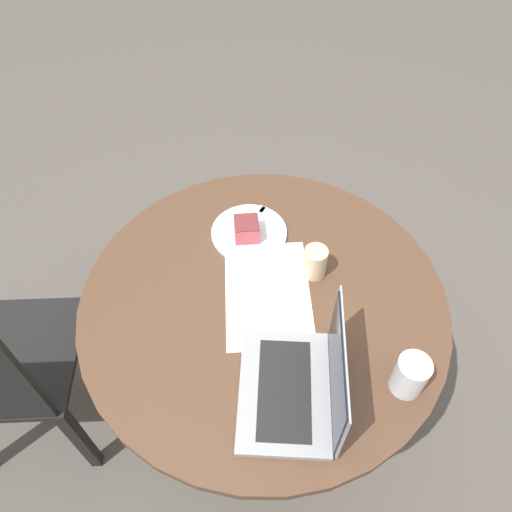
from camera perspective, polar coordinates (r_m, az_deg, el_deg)
The scene contains 10 objects.
ground_plane at distance 2.03m, azimuth 0.62°, elevation -16.49°, with size 12.00×12.00×0.00m, color #4C4742.
dining_table at distance 1.51m, azimuth 0.80°, elevation -8.09°, with size 1.01×1.01×0.73m.
chair at distance 1.74m, azimuth -26.98°, elevation -11.97°, with size 0.51×0.51×0.89m.
paper_document at distance 1.39m, azimuth 1.34°, elevation -4.27°, with size 0.40×0.31×0.00m.
plate at distance 1.52m, azimuth -0.79°, elevation 2.68°, with size 0.23×0.23×0.01m.
cake_slice at distance 1.48m, azimuth -1.09°, elevation 3.13°, with size 0.09×0.09×0.06m.
fork at distance 1.54m, azimuth -0.21°, elevation 4.05°, with size 0.14×0.14×0.00m.
coffee_glass at distance 1.40m, azimuth 6.75°, elevation -0.71°, with size 0.07×0.07×0.10m.
water_glass at distance 1.26m, azimuth 17.19°, elevation -12.90°, with size 0.08×0.08×0.11m.
laptop at distance 1.21m, azimuth 4.88°, elevation -14.52°, with size 0.37×0.32×0.23m.
Camera 1 is at (-0.73, 0.23, 1.88)m, focal length 35.00 mm.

